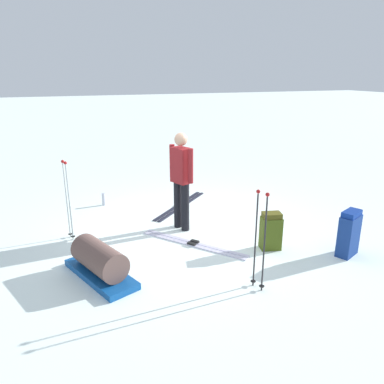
# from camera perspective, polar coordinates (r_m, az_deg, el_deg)

# --- Properties ---
(ground_plane) EXTENTS (80.00, 80.00, 0.00)m
(ground_plane) POSITION_cam_1_polar(r_m,az_deg,el_deg) (6.66, 0.00, -5.74)
(ground_plane) COLOR white
(skier_standing) EXTENTS (0.54, 0.33, 1.70)m
(skier_standing) POSITION_cam_1_polar(r_m,az_deg,el_deg) (6.42, -1.64, 2.37)
(skier_standing) COLOR black
(skier_standing) RESTS_ON ground_plane
(ski_pair_near) EXTENTS (1.60, 1.30, 0.05)m
(ski_pair_near) POSITION_cam_1_polar(r_m,az_deg,el_deg) (6.12, 0.19, -7.84)
(ski_pair_near) COLOR silver
(ski_pair_near) RESTS_ON ground_plane
(ski_pair_far) EXTENTS (1.43, 1.52, 0.05)m
(ski_pair_far) POSITION_cam_1_polar(r_m,az_deg,el_deg) (7.81, -1.75, -2.04)
(ski_pair_far) COLOR black
(ski_pair_far) RESTS_ON ground_plane
(backpack_large_dark) EXTENTS (0.34, 0.42, 0.71)m
(backpack_large_dark) POSITION_cam_1_polar(r_m,az_deg,el_deg) (6.13, 22.65, -5.83)
(backpack_large_dark) COLOR navy
(backpack_large_dark) RESTS_ON ground_plane
(backpack_bright) EXTENTS (0.28, 0.35, 0.60)m
(backpack_bright) POSITION_cam_1_polar(r_m,az_deg,el_deg) (6.01, 11.83, -5.83)
(backpack_bright) COLOR #455617
(backpack_bright) RESTS_ON ground_plane
(ski_poles_planted_near) EXTENTS (0.19, 0.11, 1.33)m
(ski_poles_planted_near) POSITION_cam_1_polar(r_m,az_deg,el_deg) (6.39, -18.30, -0.66)
(ski_poles_planted_near) COLOR #ADB8B6
(ski_poles_planted_near) RESTS_ON ground_plane
(ski_poles_planted_far) EXTENTS (0.21, 0.11, 1.31)m
(ski_poles_planted_far) POSITION_cam_1_polar(r_m,az_deg,el_deg) (4.74, 10.28, -6.57)
(ski_poles_planted_far) COLOR black
(ski_poles_planted_far) RESTS_ON ground_plane
(gear_sled) EXTENTS (1.33, 0.88, 0.49)m
(gear_sled) POSITION_cam_1_polar(r_m,az_deg,el_deg) (5.28, -13.79, -10.25)
(gear_sled) COLOR #104A94
(gear_sled) RESTS_ON ground_plane
(thermos_bottle) EXTENTS (0.07, 0.07, 0.26)m
(thermos_bottle) POSITION_cam_1_polar(r_m,az_deg,el_deg) (8.03, -13.21, -1.07)
(thermos_bottle) COLOR #B4B9C9
(thermos_bottle) RESTS_ON ground_plane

